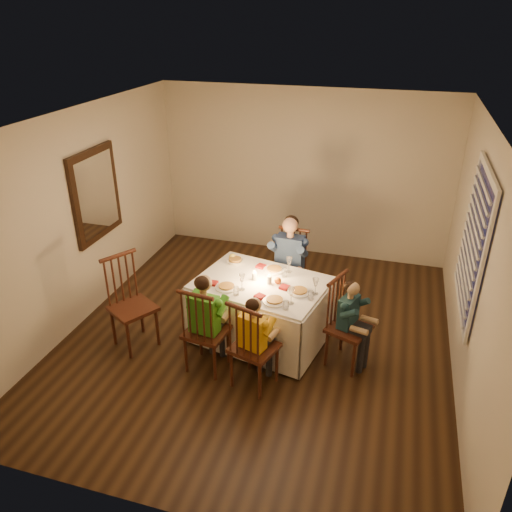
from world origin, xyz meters
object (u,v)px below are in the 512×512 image
(chair_near_left, at_px, (208,366))
(child_yellow, at_px, (254,383))
(serving_bowl, at_px, (235,261))
(dining_table, at_px, (261,298))
(chair_adult, at_px, (288,304))
(chair_near_right, at_px, (254,383))
(adult, at_px, (288,304))
(child_teal, at_px, (346,362))
(child_green, at_px, (208,366))
(chair_end, at_px, (346,362))
(chair_extra, at_px, (138,344))

(chair_near_left, relative_size, child_yellow, 0.99)
(child_yellow, distance_m, serving_bowl, 1.54)
(dining_table, distance_m, chair_adult, 1.00)
(chair_near_left, xyz_separation_m, chair_near_right, (0.58, -0.12, 0.00))
(dining_table, xyz_separation_m, adult, (0.14, 0.82, -0.55))
(dining_table, bearing_deg, child_teal, 1.07)
(chair_adult, bearing_deg, child_green, -105.92)
(chair_adult, xyz_separation_m, child_yellow, (0.02, -1.64, 0.00))
(dining_table, xyz_separation_m, chair_end, (1.06, -0.20, -0.55))
(chair_extra, distance_m, adult, 2.05)
(chair_end, xyz_separation_m, child_teal, (0.00, 0.00, 0.00))
(child_teal, bearing_deg, child_yellow, 145.75)
(chair_adult, distance_m, chair_extra, 2.05)
(chair_near_left, height_order, adult, adult)
(chair_near_right, xyz_separation_m, adult, (-0.02, 1.64, 0.00))
(chair_near_right, height_order, chair_end, same)
(chair_adult, distance_m, child_teal, 1.37)
(chair_adult, relative_size, serving_bowl, 5.35)
(child_yellow, height_order, child_teal, child_yellow)
(chair_extra, relative_size, adult, 0.89)
(chair_near_right, relative_size, chair_extra, 0.93)
(chair_near_right, distance_m, chair_end, 1.09)
(adult, bearing_deg, chair_near_left, -105.92)
(child_yellow, bearing_deg, adult, -72.38)
(chair_adult, height_order, adult, adult)
(child_teal, height_order, serving_bowl, serving_bowl)
(chair_adult, distance_m, child_yellow, 1.64)
(chair_near_left, relative_size, child_green, 0.90)
(child_green, xyz_separation_m, child_teal, (1.47, 0.50, 0.00))
(chair_adult, xyz_separation_m, chair_extra, (-1.53, -1.37, 0.00))
(chair_end, xyz_separation_m, chair_extra, (-2.44, -0.35, 0.00))
(chair_end, distance_m, child_yellow, 1.09)
(chair_near_left, distance_m, adult, 1.62)
(chair_adult, height_order, chair_end, same)
(chair_adult, height_order, chair_near_right, same)
(child_green, bearing_deg, child_yellow, 174.78)
(chair_extra, height_order, child_green, child_green)
(adult, bearing_deg, chair_adult, 0.00)
(chair_end, bearing_deg, chair_near_left, 129.74)
(chair_near_right, distance_m, child_green, 0.59)
(chair_extra, height_order, adult, adult)
(chair_end, bearing_deg, chair_adult, 62.83)
(child_green, bearing_deg, chair_end, -154.38)
(chair_adult, bearing_deg, chair_near_left, -105.92)
(dining_table, relative_size, child_teal, 1.60)
(child_yellow, bearing_deg, chair_near_left, 5.12)
(chair_adult, distance_m, chair_end, 1.37)
(chair_end, bearing_deg, chair_near_right, 145.75)
(serving_bowl, bearing_deg, chair_near_left, -89.01)
(chair_extra, bearing_deg, serving_bowl, -15.22)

